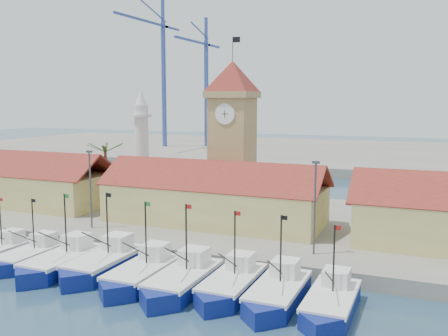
% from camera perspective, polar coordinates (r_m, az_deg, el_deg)
% --- Properties ---
extents(ground, '(400.00, 400.00, 0.00)m').
position_cam_1_polar(ground, '(44.73, -11.82, -13.62)').
color(ground, navy).
rests_on(ground, ground).
extents(quay, '(140.00, 32.00, 1.50)m').
position_cam_1_polar(quay, '(64.76, 0.29, -6.05)').
color(quay, gray).
rests_on(quay, ground).
extents(terminal, '(240.00, 80.00, 2.00)m').
position_cam_1_polar(terminal, '(146.94, 13.15, 1.59)').
color(terminal, gray).
rests_on(terminal, ground).
extents(boat_2, '(3.32, 9.09, 6.88)m').
position_cam_1_polar(boat_2, '(53.84, -21.44, -9.50)').
color(boat_2, navy).
rests_on(boat_2, ground).
extents(boat_3, '(3.76, 10.31, 7.80)m').
position_cam_1_polar(boat_3, '(50.63, -18.19, -10.32)').
color(boat_3, navy).
rests_on(boat_3, ground).
extents(boat_4, '(3.86, 10.58, 8.01)m').
position_cam_1_polar(boat_4, '(49.05, -13.74, -10.72)').
color(boat_4, navy).
rests_on(boat_4, ground).
extents(boat_5, '(3.72, 10.18, 7.70)m').
position_cam_1_polar(boat_5, '(45.73, -9.46, -12.01)').
color(boat_5, navy).
rests_on(boat_5, ground).
extents(boat_6, '(3.79, 10.37, 7.85)m').
position_cam_1_polar(boat_6, '(43.63, -4.87, -12.90)').
color(boat_6, navy).
rests_on(boat_6, ground).
extents(boat_7, '(3.58, 9.80, 7.42)m').
position_cam_1_polar(boat_7, '(42.76, 0.78, -13.37)').
color(boat_7, navy).
rests_on(boat_7, ground).
extents(boat_8, '(3.62, 9.91, 7.50)m').
position_cam_1_polar(boat_8, '(41.24, 6.07, -14.22)').
color(boat_8, navy).
rests_on(boat_8, ground).
extents(boat_9, '(3.45, 9.46, 7.16)m').
position_cam_1_polar(boat_9, '(40.09, 12.07, -15.07)').
color(boat_9, navy).
rests_on(boat_9, ground).
extents(hall_left, '(31.20, 10.13, 7.61)m').
position_cam_1_polar(hall_left, '(78.79, -22.98, -1.79)').
color(hall_left, '#D2C473').
rests_on(hall_left, quay).
extents(hall_center, '(27.04, 10.13, 7.61)m').
position_cam_1_polar(hall_center, '(60.46, -1.15, -3.90)').
color(hall_center, '#D2C473').
rests_on(hall_center, quay).
extents(clock_tower, '(5.80, 5.80, 22.70)m').
position_cam_1_polar(clock_tower, '(64.89, 0.97, 4.01)').
color(clock_tower, tan).
rests_on(clock_tower, quay).
extents(minaret, '(3.00, 3.00, 16.30)m').
position_cam_1_polar(minaret, '(73.63, -9.37, 2.60)').
color(minaret, silver).
rests_on(minaret, quay).
extents(palm_tree, '(5.60, 5.03, 8.39)m').
position_cam_1_polar(palm_tree, '(75.15, -13.36, -0.07)').
color(palm_tree, brown).
rests_on(palm_tree, quay).
extents(lamp_posts, '(80.70, 0.25, 9.03)m').
position_cam_1_polar(lamp_posts, '(52.67, -4.17, -2.89)').
color(lamp_posts, '#3F3F44').
rests_on(lamp_posts, quay).
extents(crane_blue_far, '(1.00, 35.32, 44.64)m').
position_cam_1_polar(crane_blue_far, '(155.24, -7.24, 11.65)').
color(crane_blue_far, '#2F4492').
rests_on(crane_blue_far, terminal).
extents(crane_blue_near, '(1.00, 30.19, 39.28)m').
position_cam_1_polar(crane_blue_near, '(155.58, -2.21, 10.45)').
color(crane_blue_near, '#2F4492').
rests_on(crane_blue_near, terminal).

